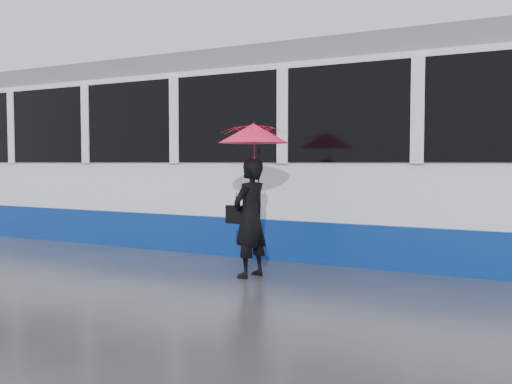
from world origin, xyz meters
The scene contains 6 objects.
ground centered at (0.00, 0.00, 0.00)m, with size 90.00×90.00×0.00m, color #2B2B30.
rails centered at (0.00, 2.50, 0.01)m, with size 34.00×1.51×0.02m.
tram centered at (-3.63, 2.50, 1.64)m, with size 26.00×2.56×3.35m.
woman centered at (0.02, -0.04, 0.77)m, with size 0.56×0.37×1.55m, color black.
umbrella centered at (0.07, -0.04, 1.70)m, with size 1.06×1.06×1.05m.
handbag centered at (-0.20, -0.02, 0.81)m, with size 0.29×0.17×0.42m.
Camera 1 is at (3.56, -6.52, 1.50)m, focal length 40.00 mm.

